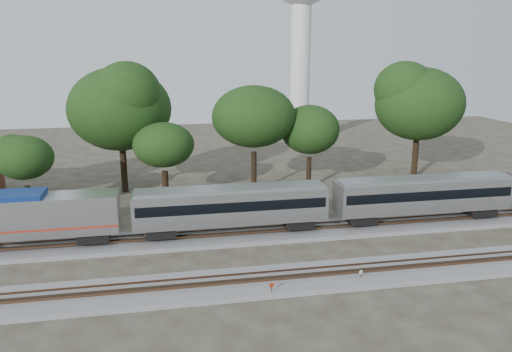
# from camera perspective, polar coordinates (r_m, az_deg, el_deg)

# --- Properties ---
(ground) EXTENTS (160.00, 160.00, 0.00)m
(ground) POSITION_cam_1_polar(r_m,az_deg,el_deg) (42.37, -6.10, -10.28)
(ground) COLOR #383328
(ground) RESTS_ON ground
(track_far) EXTENTS (160.00, 5.00, 0.73)m
(track_far) POSITION_cam_1_polar(r_m,az_deg,el_deg) (47.80, -6.72, -7.07)
(track_far) COLOR slate
(track_far) RESTS_ON ground
(track_near) EXTENTS (160.00, 5.00, 0.73)m
(track_near) POSITION_cam_1_polar(r_m,az_deg,el_deg) (38.69, -5.59, -12.46)
(track_near) COLOR slate
(track_near) RESTS_ON ground
(train) EXTENTS (114.14, 3.26, 4.81)m
(train) POSITION_cam_1_polar(r_m,az_deg,el_deg) (58.71, 27.07, -1.29)
(train) COLOR #B0B2B7
(train) RESTS_ON ground
(switch_stand_red) EXTENTS (0.36, 0.07, 1.15)m
(switch_stand_red) POSITION_cam_1_polar(r_m,az_deg,el_deg) (37.15, 1.79, -12.69)
(switch_stand_red) COLOR #512D19
(switch_stand_red) RESTS_ON ground
(switch_stand_white) EXTENTS (0.33, 0.14, 1.06)m
(switch_stand_white) POSITION_cam_1_polar(r_m,az_deg,el_deg) (40.04, 11.89, -10.99)
(switch_stand_white) COLOR #512D19
(switch_stand_white) RESTS_ON ground
(switch_lever) EXTENTS (0.52, 0.33, 0.30)m
(switch_lever) POSITION_cam_1_polar(r_m,az_deg,el_deg) (38.21, 1.60, -12.85)
(switch_lever) COLOR #512D19
(switch_lever) RESTS_ON ground
(tree_2) EXTENTS (6.73, 6.73, 9.49)m
(tree_2) POSITION_cam_1_polar(r_m,az_deg,el_deg) (56.94, -25.01, 1.89)
(tree_2) COLOR black
(tree_2) RESTS_ON ground
(tree_3) EXTENTS (10.58, 10.58, 14.92)m
(tree_3) POSITION_cam_1_polar(r_m,az_deg,el_deg) (63.37, -15.30, 7.39)
(tree_3) COLOR black
(tree_3) RESTS_ON ground
(tree_4) EXTENTS (6.90, 6.90, 9.73)m
(tree_4) POSITION_cam_1_polar(r_m,az_deg,el_deg) (58.50, -10.52, 3.49)
(tree_4) COLOR black
(tree_4) RESTS_ON ground
(tree_5) EXTENTS (9.69, 9.69, 13.66)m
(tree_5) POSITION_cam_1_polar(r_m,az_deg,el_deg) (61.00, -0.25, 6.80)
(tree_5) COLOR black
(tree_5) RESTS_ON ground
(tree_6) EXTENTS (7.82, 7.82, 11.02)m
(tree_6) POSITION_cam_1_polar(r_m,az_deg,el_deg) (63.11, 6.17, 5.29)
(tree_6) COLOR black
(tree_6) RESTS_ON ground
(tree_7) EXTENTS (10.47, 10.47, 14.76)m
(tree_7) POSITION_cam_1_polar(r_m,az_deg,el_deg) (71.10, 18.17, 7.82)
(tree_7) COLOR black
(tree_7) RESTS_ON ground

